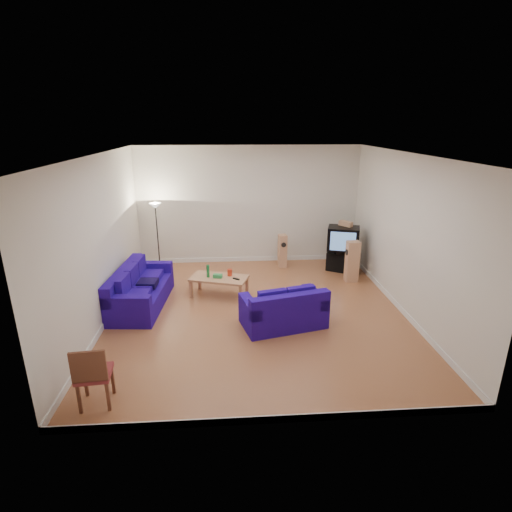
{
  "coord_description": "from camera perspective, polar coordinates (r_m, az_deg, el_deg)",
  "views": [
    {
      "loc": [
        -0.56,
        -7.49,
        3.76
      ],
      "look_at": [
        0.0,
        0.4,
        1.1
      ],
      "focal_mm": 28.0,
      "sensor_mm": 36.0,
      "label": 1
    }
  ],
  "objects": [
    {
      "name": "room",
      "position": [
        7.83,
        0.21,
        2.15
      ],
      "size": [
        6.01,
        6.51,
        3.21
      ],
      "color": "brown",
      "rests_on": "ground"
    },
    {
      "name": "sofa_three_seat",
      "position": [
        8.93,
        -16.39,
        -4.94
      ],
      "size": [
        1.09,
        2.21,
        0.83
      ],
      "rotation": [
        0.0,
        0.0,
        -1.65
      ],
      "color": "#1E0875",
      "rests_on": "ground"
    },
    {
      "name": "sofa_loveseat",
      "position": [
        7.76,
        4.04,
        -7.99
      ],
      "size": [
        1.72,
        1.22,
        0.78
      ],
      "rotation": [
        0.0,
        0.0,
        0.25
      ],
      "color": "#1E0875",
      "rests_on": "ground"
    },
    {
      "name": "coffee_table",
      "position": [
        9.02,
        -5.3,
        -3.34
      ],
      "size": [
        1.39,
        0.98,
        0.46
      ],
      "rotation": [
        0.0,
        0.0,
        -0.31
      ],
      "color": "tan",
      "rests_on": "ground"
    },
    {
      "name": "bottle",
      "position": [
        8.98,
        -6.87,
        -2.15
      ],
      "size": [
        0.08,
        0.08,
        0.29
      ],
      "primitive_type": "cylinder",
      "rotation": [
        0.0,
        0.0,
        -0.19
      ],
      "color": "#197233",
      "rests_on": "coffee_table"
    },
    {
      "name": "tissue_box",
      "position": [
        8.96,
        -5.49,
        -2.86
      ],
      "size": [
        0.22,
        0.15,
        0.08
      ],
      "primitive_type": "cube",
      "rotation": [
        0.0,
        0.0,
        -0.2
      ],
      "color": "green",
      "rests_on": "coffee_table"
    },
    {
      "name": "red_canister",
      "position": [
        9.04,
        -3.78,
        -2.37
      ],
      "size": [
        0.12,
        0.12,
        0.15
      ],
      "primitive_type": "cylinder",
      "rotation": [
        0.0,
        0.0,
        -0.13
      ],
      "color": "red",
      "rests_on": "coffee_table"
    },
    {
      "name": "remote",
      "position": [
        8.85,
        -2.85,
        -3.28
      ],
      "size": [
        0.16,
        0.14,
        0.02
      ],
      "primitive_type": "cube",
      "rotation": [
        0.0,
        0.0,
        -0.7
      ],
      "color": "black",
      "rests_on": "coffee_table"
    },
    {
      "name": "tv_stand",
      "position": [
        10.82,
        12.33,
        -0.81
      ],
      "size": [
        0.92,
        0.8,
        0.49
      ],
      "primitive_type": "cube",
      "rotation": [
        0.0,
        0.0,
        -0.55
      ],
      "color": "black",
      "rests_on": "ground"
    },
    {
      "name": "av_receiver",
      "position": [
        10.72,
        12.61,
        0.7
      ],
      "size": [
        0.52,
        0.45,
        0.11
      ],
      "primitive_type": "cube",
      "rotation": [
        0.0,
        0.0,
        -0.13
      ],
      "color": "black",
      "rests_on": "tv_stand"
    },
    {
      "name": "television",
      "position": [
        10.55,
        12.35,
        2.45
      ],
      "size": [
        0.92,
        0.78,
        0.61
      ],
      "rotation": [
        0.0,
        0.0,
        -0.3
      ],
      "color": "black",
      "rests_on": "av_receiver"
    },
    {
      "name": "centre_speaker",
      "position": [
        10.59,
        12.7,
        4.54
      ],
      "size": [
        0.33,
        0.37,
        0.13
      ],
      "primitive_type": "cube",
      "rotation": [
        0.0,
        0.0,
        -0.91
      ],
      "color": "tan",
      "rests_on": "television"
    },
    {
      "name": "speaker_left",
      "position": [
        10.81,
        3.79,
        0.73
      ],
      "size": [
        0.23,
        0.29,
        0.9
      ],
      "rotation": [
        0.0,
        0.0,
        0.08
      ],
      "color": "tan",
      "rests_on": "ground"
    },
    {
      "name": "speaker_right",
      "position": [
        10.07,
        13.57,
        -0.76
      ],
      "size": [
        0.33,
        0.25,
        1.03
      ],
      "rotation": [
        0.0,
        0.0,
        -1.51
      ],
      "color": "tan",
      "rests_on": "ground"
    },
    {
      "name": "floor_lamp",
      "position": [
        10.6,
        -14.11,
        5.67
      ],
      "size": [
        0.31,
        0.31,
        1.81
      ],
      "color": "black",
      "rests_on": "ground"
    },
    {
      "name": "dining_chair",
      "position": [
        6.05,
        -22.32,
        -15.25
      ],
      "size": [
        0.5,
        0.5,
        0.95
      ],
      "rotation": [
        0.0,
        0.0,
        0.1
      ],
      "color": "brown",
      "rests_on": "ground"
    }
  ]
}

